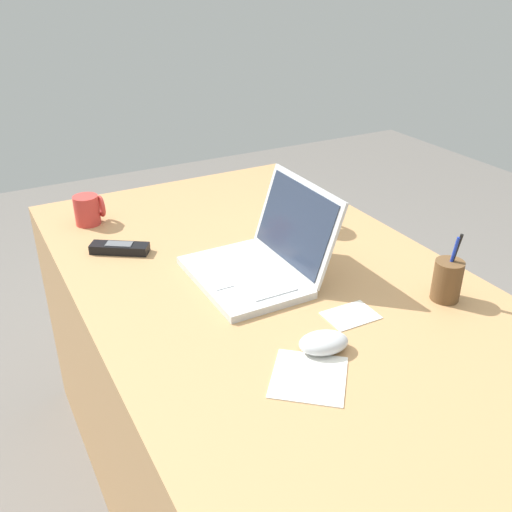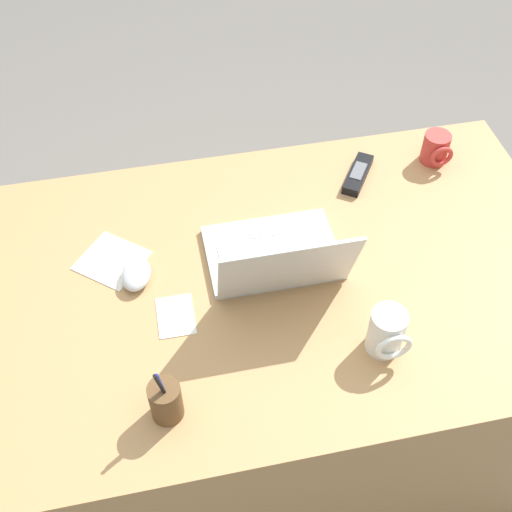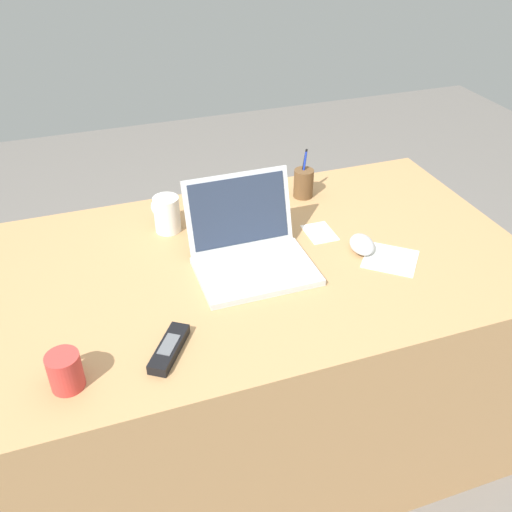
{
  "view_description": "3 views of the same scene",
  "coord_description": "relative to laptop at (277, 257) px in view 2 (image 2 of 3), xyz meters",
  "views": [
    {
      "loc": [
        1.03,
        -0.61,
        1.42
      ],
      "look_at": [
        -0.02,
        -0.04,
        0.8
      ],
      "focal_mm": 40.34,
      "sensor_mm": 36.0,
      "label": 1
    },
    {
      "loc": [
        0.21,
        0.92,
        1.92
      ],
      "look_at": [
        0.02,
        0.0,
        0.82
      ],
      "focal_mm": 45.7,
      "sensor_mm": 36.0,
      "label": 2
    },
    {
      "loc": [
        -0.44,
        -1.23,
        1.64
      ],
      "look_at": [
        -0.02,
        -0.03,
        0.77
      ],
      "focal_mm": 39.83,
      "sensor_mm": 36.0,
      "label": 3
    }
  ],
  "objects": [
    {
      "name": "coffee_mug_tall",
      "position": [
        -0.17,
        0.26,
        0.01
      ],
      "size": [
        0.08,
        0.09,
        0.11
      ],
      "color": "white",
      "rests_on": "desk"
    },
    {
      "name": "desk",
      "position": [
        0.03,
        0.02,
        -0.41
      ],
      "size": [
        1.5,
        0.89,
        0.74
      ],
      "primitive_type": "cube",
      "color": "tan",
      "rests_on": "ground"
    },
    {
      "name": "cordless_phone",
      "position": [
        -0.28,
        -0.27,
        -0.03
      ],
      "size": [
        0.12,
        0.15,
        0.03
      ],
      "color": "black",
      "rests_on": "desk"
    },
    {
      "name": "pen_holder",
      "position": [
        0.29,
        0.31,
        0.0
      ],
      "size": [
        0.06,
        0.06,
        0.16
      ],
      "color": "brown",
      "rests_on": "desk"
    },
    {
      "name": "paper_note_left",
      "position": [
        0.38,
        -0.11,
        -0.04
      ],
      "size": [
        0.2,
        0.19,
        0.0
      ],
      "primitive_type": "cube",
      "rotation": [
        0.0,
        0.0,
        -0.69
      ],
      "color": "white",
      "rests_on": "desk"
    },
    {
      "name": "ground_plane",
      "position": [
        0.03,
        0.02,
        -0.78
      ],
      "size": [
        6.0,
        6.0,
        0.0
      ],
      "primitive_type": "plane",
      "color": "slate"
    },
    {
      "name": "laptop",
      "position": [
        0.0,
        0.0,
        0.0
      ],
      "size": [
        0.31,
        0.29,
        0.22
      ],
      "color": "silver",
      "rests_on": "desk"
    },
    {
      "name": "coffee_mug_white",
      "position": [
        -0.5,
        -0.29,
        -0.0
      ],
      "size": [
        0.07,
        0.08,
        0.09
      ],
      "color": "#C63833",
      "rests_on": "desk"
    },
    {
      "name": "paper_note_near_laptop",
      "position": [
        0.25,
        0.09,
        -0.04
      ],
      "size": [
        0.08,
        0.11,
        0.0
      ],
      "primitive_type": "cube",
      "rotation": [
        0.0,
        0.0,
        -0.01
      ],
      "color": "white",
      "rests_on": "desk"
    },
    {
      "name": "computer_mouse",
      "position": [
        0.32,
        -0.04,
        -0.03
      ],
      "size": [
        0.09,
        0.11,
        0.04
      ],
      "primitive_type": "ellipsoid",
      "rotation": [
        0.0,
        0.0,
        -0.24
      ],
      "color": "silver",
      "rests_on": "desk"
    }
  ]
}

